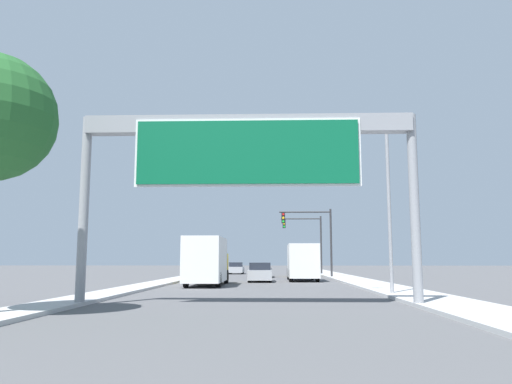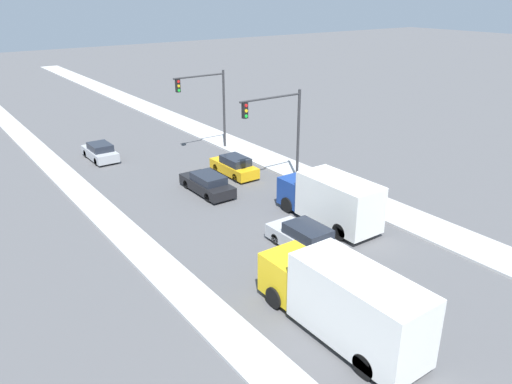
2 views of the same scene
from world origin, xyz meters
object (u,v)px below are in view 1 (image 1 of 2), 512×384
sign_gantry (247,150)px  car_far_left (236,268)px  car_mid_left (296,270)px  street_lamp_right (382,194)px  truck_box_secondary (302,262)px  traffic_light_near_intersection (315,231)px  car_near_center (260,273)px  traffic_light_mid_block (309,235)px  car_far_right (263,271)px  truck_box_primary (207,261)px

sign_gantry → car_far_left: 43.80m
car_mid_left → street_lamp_right: 28.20m
car_mid_left → truck_box_secondary: (0.00, -10.47, 0.84)m
traffic_light_near_intersection → car_far_left: bearing=123.3°
car_near_center → traffic_light_mid_block: size_ratio=0.68×
car_far_right → truck_box_secondary: bearing=-67.8°
car_near_center → truck_box_secondary: bearing=26.6°
sign_gantry → street_lamp_right: (6.51, 5.98, -1.02)m
sign_gantry → traffic_light_near_intersection: 30.61m
car_mid_left → traffic_light_mid_block: size_ratio=0.64×
car_far_right → truck_box_primary: size_ratio=0.60×
car_far_right → car_near_center: 10.34m
car_far_left → truck_box_secondary: size_ratio=0.60×
car_mid_left → street_lamp_right: (3.01, -27.70, 4.32)m
car_far_right → car_far_left: car_far_left is taller
car_far_right → car_far_left: 12.06m
car_far_left → traffic_light_mid_block: traffic_light_mid_block is taller
traffic_light_near_intersection → traffic_light_mid_block: 10.00m
sign_gantry → street_lamp_right: street_lamp_right is taller
traffic_light_mid_block → sign_gantry: bearing=-97.5°
car_near_center → truck_box_primary: truck_box_primary is taller
sign_gantry → car_near_center: sign_gantry is taller
car_far_left → truck_box_secondary: (7.00, -20.12, 0.87)m
sign_gantry → truck_box_secondary: size_ratio=1.89×
car_far_right → car_far_left: size_ratio=1.14×
car_far_left → traffic_light_mid_block: size_ratio=0.61×
sign_gantry → truck_box_primary: (-3.50, 15.15, -4.40)m
car_mid_left → truck_box_secondary: bearing=-90.0°
truck_box_primary → car_far_left: bearing=90.0°
car_far_right → car_near_center: bearing=-90.0°
sign_gantry → truck_box_secondary: (3.50, 23.21, -4.50)m
truck_box_primary → traffic_light_near_intersection: size_ratio=1.19×
car_far_right → traffic_light_mid_block: 10.65m
car_near_center → car_far_left: car_near_center is taller
car_near_center → truck_box_secondary: truck_box_secondary is taller
truck_box_primary → truck_box_secondary: 10.67m
car_near_center → car_far_left: (-3.50, 21.88, -0.04)m
sign_gantry → car_far_right: sign_gantry is taller
car_far_left → truck_box_primary: 28.19m
car_mid_left → traffic_light_mid_block: (1.80, 6.45, 3.93)m
truck_box_secondary → traffic_light_near_intersection: 7.74m
car_mid_left → street_lamp_right: bearing=-83.8°
truck_box_secondary → traffic_light_mid_block: traffic_light_mid_block is taller
car_mid_left → car_near_center: bearing=-106.0°
truck_box_secondary → car_far_left: bearing=109.2°
car_near_center → car_far_left: bearing=99.1°
car_near_center → traffic_light_mid_block: bearing=74.2°
car_mid_left → street_lamp_right: street_lamp_right is taller
car_mid_left → truck_box_primary: size_ratio=0.55×
sign_gantry → truck_box_primary: 16.16m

